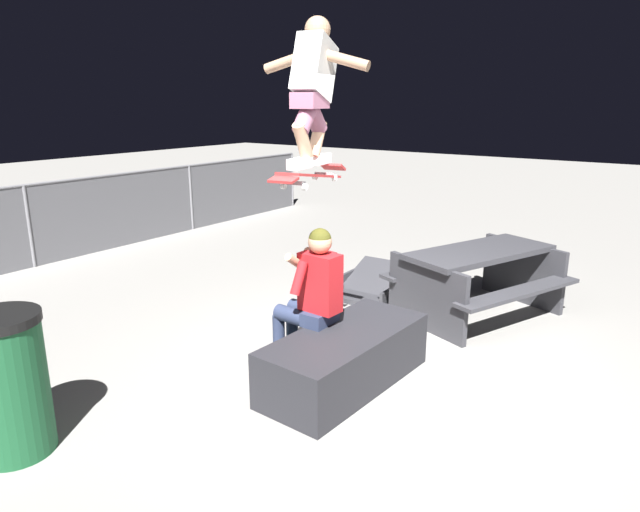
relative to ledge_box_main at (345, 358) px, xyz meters
name	(u,v)px	position (x,y,z in m)	size (l,w,h in m)	color
ground_plane	(371,372)	(0.30, -0.08, -0.23)	(40.00, 40.00, 0.00)	gray
ledge_box_main	(345,358)	(0.00, 0.00, 0.00)	(1.58, 0.67, 0.47)	#28282D
person_sitting_on_ledge	(310,293)	(0.04, 0.39, 0.49)	(0.59, 0.76, 1.30)	#2D3856
skateboard	(310,176)	(-0.03, 0.33, 1.50)	(1.04, 0.39, 0.14)	#B72D2D
skater_airborne	(313,85)	(0.02, 0.34, 2.19)	(0.63, 0.88, 1.12)	white
kicker_ramp	(372,288)	(2.13, 0.99, -0.17)	(1.04, 0.81, 0.41)	#38383D
picnic_table_back	(478,271)	(2.19, -0.32, 0.27)	(2.07, 1.87, 0.75)	#38383D
trash_bin	(8,384)	(-2.08, 1.31, 0.26)	(0.52, 0.52, 0.99)	#19512D
fence_back	(29,223)	(0.30, 5.51, 0.41)	(12.05, 0.05, 1.19)	slate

